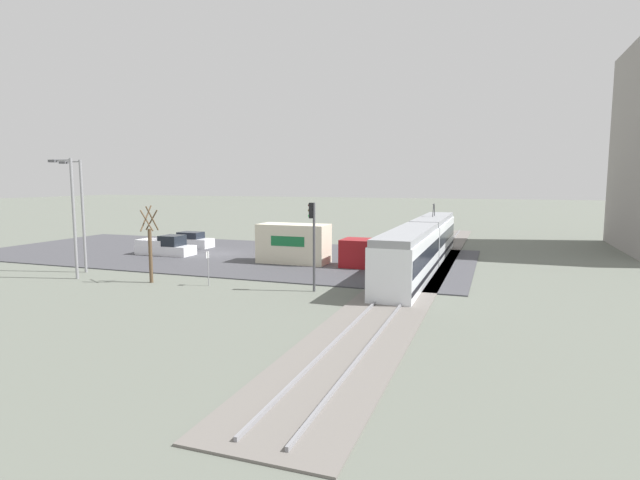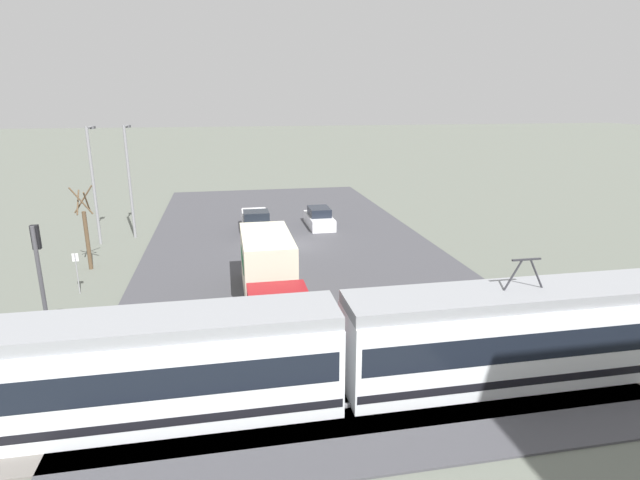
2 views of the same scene
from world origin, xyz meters
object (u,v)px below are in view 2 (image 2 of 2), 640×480
object	(u,v)px
pickup_truck	(256,224)
no_parking_sign	(77,269)
street_lamp_mid_block	(93,178)
sedan_car_0	(319,218)
traffic_light_pole	(41,274)
street_tree	(86,232)
box_truck	(270,274)
light_rail_tram	(341,352)
street_lamp_near_crossing	(129,174)

from	to	relation	value
pickup_truck	no_parking_sign	bearing A→B (deg)	46.70
pickup_truck	street_lamp_mid_block	size ratio (longest dim) A/B	0.64
sedan_car_0	traffic_light_pole	world-z (taller)	traffic_light_pole
sedan_car_0	street_lamp_mid_block	xyz separation A→B (m)	(16.44, 1.64, 4.07)
sedan_car_0	traffic_light_pole	distance (m)	23.92
pickup_truck	street_tree	size ratio (longest dim) A/B	1.03
box_truck	sedan_car_0	xyz separation A→B (m)	(-5.40, -14.93, -0.83)
traffic_light_pole	street_tree	bearing A→B (deg)	-84.19
light_rail_tram	street_lamp_near_crossing	size ratio (longest dim) A/B	3.14
pickup_truck	street_tree	distance (m)	12.61
light_rail_tram	sedan_car_0	size ratio (longest dim) A/B	5.87
traffic_light_pole	street_lamp_mid_block	xyz separation A→B (m)	(1.80, -17.07, 1.26)
pickup_truck	street_lamp_mid_block	distance (m)	11.98
street_tree	street_lamp_near_crossing	xyz separation A→B (m)	(-1.51, -7.28, 2.44)
street_lamp_near_crossing	street_lamp_mid_block	world-z (taller)	street_lamp_mid_block
street_lamp_mid_block	no_parking_sign	world-z (taller)	street_lamp_mid_block
no_parking_sign	street_lamp_near_crossing	bearing A→B (deg)	-95.50
street_tree	no_parking_sign	bearing A→B (deg)	95.52
box_truck	street_lamp_mid_block	world-z (taller)	street_lamp_mid_block
street_lamp_near_crossing	no_parking_sign	distance (m)	12.00
street_lamp_mid_block	street_lamp_near_crossing	bearing A→B (deg)	-147.77
pickup_truck	box_truck	bearing A→B (deg)	89.11
street_lamp_near_crossing	street_lamp_mid_block	size ratio (longest dim) A/B	1.00
pickup_truck	traffic_light_pole	bearing A→B (deg)	62.02
light_rail_tram	traffic_light_pole	xyz separation A→B (m)	(10.89, -5.13, 1.74)
light_rail_tram	box_truck	world-z (taller)	light_rail_tram
street_lamp_near_crossing	no_parking_sign	xyz separation A→B (m)	(1.10, 11.45, -3.41)
sedan_car_0	traffic_light_pole	size ratio (longest dim) A/B	0.81
pickup_truck	street_lamp_near_crossing	xyz separation A→B (m)	(9.09, -0.64, 4.03)
pickup_truck	sedan_car_0	size ratio (longest dim) A/B	1.20
pickup_truck	sedan_car_0	xyz separation A→B (m)	(-5.18, -0.91, -0.04)
box_truck	pickup_truck	xyz separation A→B (m)	(-0.22, -14.02, -0.79)
sedan_car_0	street_lamp_near_crossing	xyz separation A→B (m)	(14.27, 0.27, 4.06)
street_lamp_mid_block	no_parking_sign	size ratio (longest dim) A/B	3.70
street_lamp_mid_block	traffic_light_pole	bearing A→B (deg)	96.03
light_rail_tram	pickup_truck	xyz separation A→B (m)	(1.43, -22.94, -1.03)
traffic_light_pole	no_parking_sign	size ratio (longest dim) A/B	2.43
street_tree	no_parking_sign	distance (m)	4.30
street_tree	no_parking_sign	size ratio (longest dim) A/B	2.29
traffic_light_pole	street_lamp_near_crossing	world-z (taller)	street_lamp_near_crossing
sedan_car_0	street_tree	distance (m)	17.56
light_rail_tram	street_tree	xyz separation A→B (m)	(12.02, -16.29, 0.56)
box_truck	traffic_light_pole	size ratio (longest dim) A/B	1.80
no_parking_sign	box_truck	bearing A→B (deg)	162.16
light_rail_tram	traffic_light_pole	size ratio (longest dim) A/B	4.78
box_truck	street_lamp_near_crossing	world-z (taller)	street_lamp_near_crossing
street_lamp_mid_block	no_parking_sign	bearing A→B (deg)	96.05
pickup_truck	traffic_light_pole	world-z (taller)	traffic_light_pole
traffic_light_pole	street_lamp_mid_block	size ratio (longest dim) A/B	0.66
light_rail_tram	street_lamp_mid_block	world-z (taller)	street_lamp_mid_block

